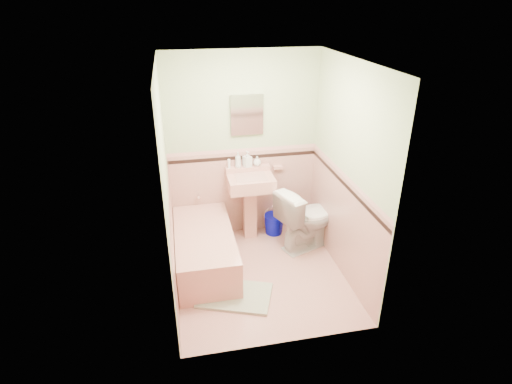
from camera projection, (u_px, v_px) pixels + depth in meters
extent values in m
plane|color=#D5978B|center=(260.00, 275.00, 5.00)|extent=(2.20, 2.20, 0.00)
plane|color=white|center=(261.00, 61.00, 3.92)|extent=(2.20, 2.20, 0.00)
plane|color=beige|center=(243.00, 148.00, 5.43)|extent=(2.50, 0.00, 2.50)
plane|color=beige|center=(288.00, 233.00, 3.49)|extent=(2.50, 0.00, 2.50)
plane|color=beige|center=(167.00, 189.00, 4.28)|extent=(0.00, 2.50, 2.50)
plane|color=beige|center=(347.00, 174.00, 4.64)|extent=(0.00, 2.50, 2.50)
plane|color=#D79C90|center=(244.00, 192.00, 5.70)|extent=(2.00, 0.00, 2.00)
plane|color=#D79C90|center=(285.00, 293.00, 3.78)|extent=(2.00, 0.00, 2.00)
plane|color=#D79C90|center=(173.00, 242.00, 4.57)|extent=(0.00, 2.20, 2.20)
plane|color=#D79C90|center=(341.00, 224.00, 4.92)|extent=(0.00, 2.20, 2.20)
plane|color=black|center=(243.00, 157.00, 5.47)|extent=(2.00, 0.00, 2.00)
plane|color=black|center=(287.00, 245.00, 3.56)|extent=(2.00, 0.00, 2.00)
plane|color=black|center=(170.00, 200.00, 4.34)|extent=(0.00, 2.20, 2.20)
plane|color=black|center=(345.00, 184.00, 4.70)|extent=(0.00, 2.20, 2.20)
plane|color=#D59993|center=(243.00, 150.00, 5.43)|extent=(2.00, 0.00, 2.00)
plane|color=#D59993|center=(287.00, 235.00, 3.52)|extent=(2.00, 0.00, 2.00)
plane|color=#D59993|center=(169.00, 191.00, 4.30)|extent=(0.00, 2.20, 2.20)
plane|color=#D59993|center=(345.00, 176.00, 4.65)|extent=(0.00, 2.20, 2.20)
cube|color=tan|center=(205.00, 250.00, 5.08)|extent=(0.70, 1.50, 0.45)
cylinder|color=silver|center=(198.00, 196.00, 5.54)|extent=(0.04, 0.12, 0.04)
cylinder|color=silver|center=(248.00, 171.00, 5.48)|extent=(0.02, 0.02, 0.10)
cube|color=white|center=(247.00, 115.00, 5.22)|extent=(0.41, 0.04, 0.51)
cube|color=tan|center=(278.00, 167.00, 5.61)|extent=(0.13, 0.07, 0.04)
imported|color=#B2B2B2|center=(238.00, 160.00, 5.43)|extent=(0.08, 0.08, 0.21)
imported|color=#B2B2B2|center=(247.00, 159.00, 5.45)|extent=(0.13, 0.13, 0.21)
imported|color=#B2B2B2|center=(257.00, 161.00, 5.49)|extent=(0.12, 0.12, 0.14)
cylinder|color=white|center=(229.00, 164.00, 5.43)|extent=(0.04, 0.04, 0.12)
imported|color=white|center=(308.00, 218.00, 5.41)|extent=(0.95, 0.75, 0.85)
cube|color=#9BAA8E|center=(235.00, 295.00, 4.64)|extent=(0.93, 0.78, 0.03)
cube|color=#BF1E59|center=(222.00, 290.00, 4.66)|extent=(0.17, 0.12, 0.06)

